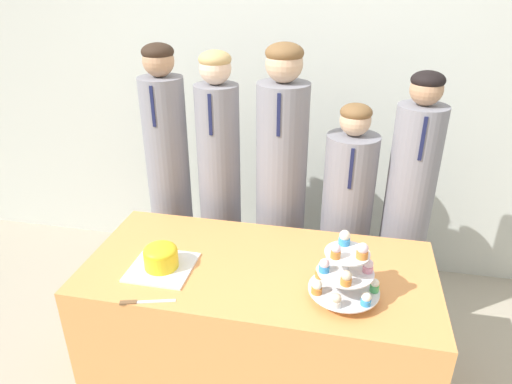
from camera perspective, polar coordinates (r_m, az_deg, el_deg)
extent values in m
cube|color=silver|center=(3.11, 5.44, 13.83)|extent=(9.00, 0.06, 2.70)
cube|color=#EF9951|center=(2.36, 0.31, -16.96)|extent=(1.60, 0.75, 0.78)
cube|color=white|center=(2.14, -11.67, -9.17)|extent=(0.28, 0.28, 0.01)
cylinder|color=yellow|center=(2.12, -11.78, -8.15)|extent=(0.15, 0.15, 0.08)
ellipsoid|color=yellow|center=(2.09, -11.89, -7.15)|extent=(0.15, 0.15, 0.05)
cube|color=silver|center=(1.96, -12.36, -13.20)|extent=(0.16, 0.06, 0.00)
cube|color=brown|center=(1.98, -15.68, -13.17)|extent=(0.07, 0.04, 0.01)
cylinder|color=silver|center=(1.90, 11.07, -10.21)|extent=(0.02, 0.02, 0.22)
cylinder|color=silver|center=(1.94, 10.89, -11.85)|extent=(0.29, 0.29, 0.01)
cylinder|color=silver|center=(1.89, 11.12, -9.73)|extent=(0.23, 0.23, 0.01)
cylinder|color=silver|center=(1.84, 11.35, -7.48)|extent=(0.18, 0.18, 0.01)
cylinder|color=white|center=(1.84, 9.98, -13.56)|extent=(0.04, 0.04, 0.03)
sphere|color=beige|center=(1.83, 10.04, -12.96)|extent=(0.04, 0.04, 0.04)
cylinder|color=#3893DB|center=(1.87, 13.56, -13.21)|extent=(0.04, 0.04, 0.02)
sphere|color=white|center=(1.86, 13.64, -12.64)|extent=(0.04, 0.04, 0.04)
cylinder|color=#4CB766|center=(1.95, 14.57, -11.55)|extent=(0.04, 0.04, 0.03)
sphere|color=white|center=(1.93, 14.66, -10.94)|extent=(0.03, 0.03, 0.03)
cylinder|color=#3893DB|center=(2.02, 12.97, -9.99)|extent=(0.04, 0.04, 0.02)
sphere|color=beige|center=(2.00, 13.04, -9.43)|extent=(0.04, 0.04, 0.04)
cylinder|color=#E5333D|center=(2.03, 10.36, -9.46)|extent=(0.04, 0.04, 0.03)
sphere|color=#F4E5C6|center=(2.01, 10.42, -8.86)|extent=(0.04, 0.04, 0.04)
cylinder|color=orange|center=(1.98, 8.00, -10.14)|extent=(0.04, 0.04, 0.03)
sphere|color=beige|center=(1.97, 8.05, -9.53)|extent=(0.04, 0.04, 0.04)
cylinder|color=orange|center=(1.89, 7.59, -12.05)|extent=(0.04, 0.04, 0.03)
sphere|color=white|center=(1.88, 7.63, -11.41)|extent=(0.04, 0.04, 0.04)
cylinder|color=#3893DB|center=(1.87, 8.51, -9.44)|extent=(0.04, 0.04, 0.02)
sphere|color=silver|center=(1.85, 8.56, -8.82)|extent=(0.04, 0.04, 0.04)
cylinder|color=orange|center=(1.81, 11.19, -10.88)|extent=(0.04, 0.04, 0.03)
sphere|color=beige|center=(1.80, 11.26, -10.22)|extent=(0.04, 0.04, 0.04)
cylinder|color=pink|center=(1.90, 13.81, -9.32)|extent=(0.04, 0.04, 0.02)
sphere|color=silver|center=(1.88, 13.88, -8.71)|extent=(0.04, 0.04, 0.04)
cylinder|color=#4CB766|center=(1.95, 10.73, -7.84)|extent=(0.04, 0.04, 0.02)
sphere|color=white|center=(1.94, 10.78, -7.27)|extent=(0.04, 0.04, 0.04)
cylinder|color=orange|center=(1.81, 13.12, -7.61)|extent=(0.05, 0.05, 0.03)
sphere|color=silver|center=(1.80, 13.21, -6.86)|extent=(0.04, 0.04, 0.04)
cylinder|color=#3893DB|center=(1.88, 10.97, -6.05)|extent=(0.05, 0.05, 0.03)
sphere|color=#F4E5C6|center=(1.87, 11.04, -5.35)|extent=(0.04, 0.04, 0.04)
cylinder|color=orange|center=(1.79, 9.91, -7.67)|extent=(0.04, 0.04, 0.03)
sphere|color=silver|center=(1.78, 9.98, -6.96)|extent=(0.04, 0.04, 0.04)
cylinder|color=gray|center=(2.84, -10.58, -0.86)|extent=(0.25, 0.25, 1.48)
sphere|color=tan|center=(2.58, -12.11, 15.75)|extent=(0.17, 0.17, 0.17)
ellipsoid|color=#332319|center=(2.57, -12.21, 16.77)|extent=(0.17, 0.17, 0.09)
cube|color=#191E47|center=(2.51, -12.80, 10.36)|extent=(0.02, 0.01, 0.22)
cylinder|color=gray|center=(2.74, -4.45, -1.74)|extent=(0.24, 0.24, 1.45)
sphere|color=beige|center=(2.47, -5.12, 15.14)|extent=(0.17, 0.17, 0.17)
ellipsoid|color=tan|center=(2.47, -5.16, 16.21)|extent=(0.17, 0.17, 0.09)
cube|color=#191E47|center=(2.41, -5.76, 9.56)|extent=(0.02, 0.01, 0.22)
cylinder|color=gray|center=(2.67, 3.17, -2.25)|extent=(0.28, 0.28, 1.48)
sphere|color=#D6AD89|center=(2.39, 3.67, 15.71)|extent=(0.19, 0.19, 0.19)
ellipsoid|color=brown|center=(2.38, 3.71, 16.97)|extent=(0.20, 0.20, 0.11)
cube|color=#191E47|center=(2.30, 2.97, 9.55)|extent=(0.02, 0.01, 0.22)
cylinder|color=gray|center=(2.71, 10.95, -5.38)|extent=(0.28, 0.28, 1.22)
sphere|color=#D6AD89|center=(2.43, 12.33, 8.72)|extent=(0.16, 0.16, 0.16)
ellipsoid|color=brown|center=(2.42, 12.43, 9.73)|extent=(0.17, 0.17, 0.09)
cube|color=#191E47|center=(2.36, 11.80, 2.84)|extent=(0.02, 0.01, 0.22)
cylinder|color=gray|center=(2.69, 17.99, -4.33)|extent=(0.25, 0.25, 1.40)
sphere|color=tan|center=(2.41, 20.56, 11.95)|extent=(0.16, 0.16, 0.16)
ellipsoid|color=black|center=(2.40, 20.72, 12.97)|extent=(0.16, 0.16, 0.09)
cube|color=#191E47|center=(2.34, 20.13, 6.24)|extent=(0.02, 0.01, 0.22)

